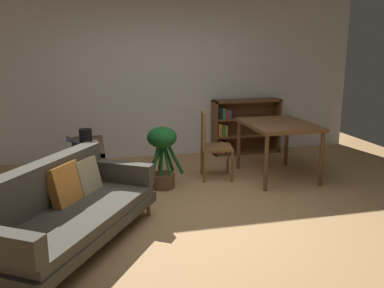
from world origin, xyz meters
The scene contains 10 objects.
ground_plane centered at (0.00, 0.00, 0.00)m, with size 8.16×8.16×0.00m, color tan.
back_wall_panel centered at (0.00, 2.70, 1.35)m, with size 6.80×0.10×2.70m, color silver.
fabric_couch centered at (-1.51, -0.37, 0.37)m, with size 1.78×2.12×0.79m.
media_console centered at (-1.28, 1.27, 0.28)m, with size 0.41×1.11×0.58m.
open_laptop centered at (-1.32, 1.33, 0.61)m, with size 0.43×0.32×0.10m.
desk_speaker centered at (-1.29, 1.05, 0.71)m, with size 0.16×0.16×0.25m.
potted_floor_plant centered at (-0.33, 1.01, 0.49)m, with size 0.50×0.42×0.83m.
dining_table centered at (1.36, 1.08, 0.71)m, with size 0.90×1.13×0.79m.
dining_chair_near centered at (0.41, 1.25, 0.53)m, with size 0.49×0.49×0.96m.
bookshelf centered at (1.34, 2.52, 0.47)m, with size 1.20×0.31×0.94m.
Camera 1 is at (-1.20, -4.20, 1.87)m, focal length 38.67 mm.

